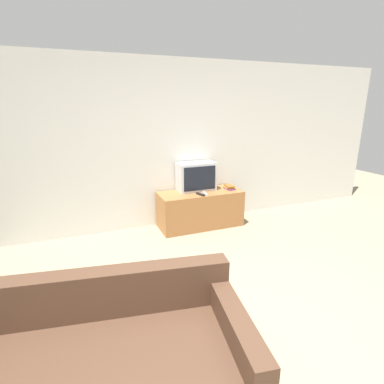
{
  "coord_description": "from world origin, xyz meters",
  "views": [
    {
      "loc": [
        -1.06,
        -1.51,
        1.91
      ],
      "look_at": [
        0.43,
        2.23,
        0.74
      ],
      "focal_mm": 28.0,
      "sensor_mm": 36.0,
      "label": 1
    }
  ],
  "objects_px": {
    "remote_on_stand": "(200,194)",
    "remote_secondary": "(205,193)",
    "book_stack": "(230,187)",
    "couch": "(100,372)",
    "television": "(196,176)",
    "tv_stand": "(200,209)"
  },
  "relations": [
    {
      "from": "television",
      "to": "book_stack",
      "type": "relative_size",
      "value": 2.91
    },
    {
      "from": "remote_on_stand",
      "to": "television",
      "type": "bearing_deg",
      "value": 80.82
    },
    {
      "from": "tv_stand",
      "to": "television",
      "type": "bearing_deg",
      "value": 100.72
    },
    {
      "from": "remote_on_stand",
      "to": "remote_secondary",
      "type": "bearing_deg",
      "value": 11.38
    },
    {
      "from": "television",
      "to": "book_stack",
      "type": "distance_m",
      "value": 0.59
    },
    {
      "from": "tv_stand",
      "to": "book_stack",
      "type": "xyz_separation_m",
      "value": [
        0.51,
        -0.03,
        0.32
      ]
    },
    {
      "from": "tv_stand",
      "to": "remote_on_stand",
      "type": "xyz_separation_m",
      "value": [
        -0.07,
        -0.17,
        0.3
      ]
    },
    {
      "from": "tv_stand",
      "to": "remote_secondary",
      "type": "bearing_deg",
      "value": -84.32
    },
    {
      "from": "tv_stand",
      "to": "couch",
      "type": "bearing_deg",
      "value": -125.07
    },
    {
      "from": "tv_stand",
      "to": "book_stack",
      "type": "relative_size",
      "value": 6.4
    },
    {
      "from": "remote_secondary",
      "to": "couch",
      "type": "bearing_deg",
      "value": -126.95
    },
    {
      "from": "remote_secondary",
      "to": "book_stack",
      "type": "bearing_deg",
      "value": 13.83
    },
    {
      "from": "book_stack",
      "to": "remote_secondary",
      "type": "bearing_deg",
      "value": -166.17
    },
    {
      "from": "couch",
      "to": "book_stack",
      "type": "distance_m",
      "value": 3.47
    },
    {
      "from": "remote_secondary",
      "to": "tv_stand",
      "type": "bearing_deg",
      "value": 95.68
    },
    {
      "from": "tv_stand",
      "to": "book_stack",
      "type": "bearing_deg",
      "value": -3.3
    },
    {
      "from": "couch",
      "to": "remote_on_stand",
      "type": "height_order",
      "value": "couch"
    },
    {
      "from": "tv_stand",
      "to": "remote_on_stand",
      "type": "height_order",
      "value": "remote_on_stand"
    },
    {
      "from": "book_stack",
      "to": "couch",
      "type": "bearing_deg",
      "value": -132.34
    },
    {
      "from": "book_stack",
      "to": "remote_on_stand",
      "type": "relative_size",
      "value": 1.18
    },
    {
      "from": "book_stack",
      "to": "remote_on_stand",
      "type": "xyz_separation_m",
      "value": [
        -0.58,
        -0.14,
        -0.02
      ]
    },
    {
      "from": "tv_stand",
      "to": "remote_secondary",
      "type": "height_order",
      "value": "remote_secondary"
    }
  ]
}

